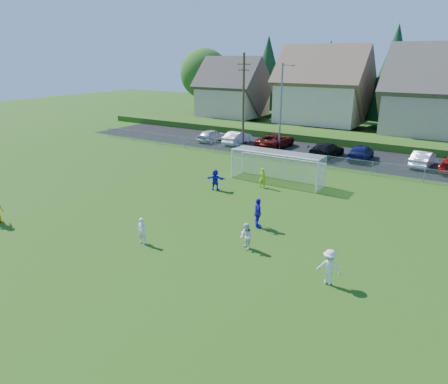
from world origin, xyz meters
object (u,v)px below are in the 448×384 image
Objects in this scene: car_b at (237,138)px; car_e at (361,152)px; player_blue_b at (215,180)px; car_f at (423,159)px; goalkeeper at (263,178)px; player_white_c at (329,267)px; player_white_b at (246,237)px; car_a at (212,135)px; soccer_goal at (278,162)px; player_blue_a at (258,213)px; player_white_a at (142,231)px; car_d at (327,150)px; soccer_ball at (243,233)px; car_c at (275,141)px.

car_b is 14.01m from car_e.
player_blue_b reaches higher than car_f.
player_white_c is at bearing 119.69° from goalkeeper.
player_white_b is at bearing 116.76° from player_blue_b.
car_a is (-13.23, 12.63, -0.05)m from goalkeeper.
car_a is 17.20m from soccer_goal.
car_f is (5.46, 23.17, -0.00)m from player_white_b.
player_white_b is at bearing 88.83° from car_e.
player_white_a is at bearing 101.61° from player_blue_a.
car_d is at bearing -103.59° from goalkeeper.
soccer_ball is 0.13× the size of player_white_c.
car_b is 0.78× the size of car_c.
car_a is at bearing 5.14° from car_b.
car_d is at bearing 137.67° from player_white_b.
player_white_c is at bearing 121.80° from car_c.
player_white_a is 5.58m from player_white_b.
car_e reaches higher than car_d.
car_d reaches higher than car_b.
player_white_c is (9.75, 1.43, 0.10)m from player_white_a.
player_blue_b is 0.36× the size of car_b.
player_white_a is at bearing -115.19° from player_white_b.
player_white_b is 0.33× the size of car_f.
car_e is 0.62× the size of soccer_goal.
car_c reaches higher than car_e.
car_b is (-7.18, 15.38, -0.07)m from player_blue_b.
player_white_a is 1.00× the size of player_white_b.
soccer_goal reaches higher than player_white_b.
player_white_a is 0.33× the size of car_b.
car_d reaches higher than player_white_b.
car_b is at bearing -81.00° from player_blue_b.
car_a is 0.57× the size of soccer_goal.
player_white_a is 0.33× the size of car_f.
player_blue_a is (-0.82, 2.85, 0.17)m from player_white_b.
player_white_a is 26.66m from car_b.
player_white_c is 24.14m from car_f.
car_f is at bearing -178.87° from car_c.
player_blue_a is at bearing 127.01° from player_blue_b.
car_b reaches higher than car_f.
car_c is (-2.62, 15.93, -0.01)m from player_blue_b.
goalkeeper is (-8.77, 10.72, -0.05)m from player_white_c.
car_f is (14.88, -0.11, -0.07)m from car_c.
player_white_c is at bearing -164.11° from player_blue_a.
car_c is (-14.13, 24.24, -0.03)m from player_white_c.
car_b reaches higher than player_white_a.
soccer_ball is at bearing 118.66° from player_blue_b.
soccer_goal is at bearing -65.48° from player_white_c.
car_d is 10.32m from soccer_goal.
soccer_goal reaches higher than car_f.
car_d is (-2.16, 20.58, 0.62)m from soccer_ball.
car_c is 9.48m from car_e.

